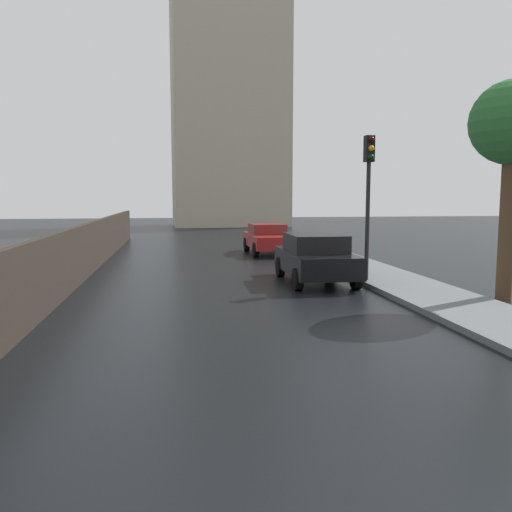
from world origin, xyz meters
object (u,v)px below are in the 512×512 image
object	(u,v)px
car_black_near_kerb	(315,257)
traffic_light	(369,181)
car_red_far_ahead	(268,238)
street_tree_mid	(512,129)

from	to	relation	value
car_black_near_kerb	traffic_light	world-z (taller)	traffic_light
car_black_near_kerb	car_red_far_ahead	bearing A→B (deg)	91.14
car_red_far_ahead	traffic_light	distance (m)	9.11
car_red_far_ahead	traffic_light	size ratio (longest dim) A/B	0.95
car_black_near_kerb	traffic_light	xyz separation A→B (m)	(1.38, -0.67, 2.29)
traffic_light	street_tree_mid	xyz separation A→B (m)	(2.53, -2.83, 1.18)
traffic_light	car_red_far_ahead	bearing A→B (deg)	99.51
car_black_near_kerb	traffic_light	bearing A→B (deg)	-25.31
car_red_far_ahead	car_black_near_kerb	bearing A→B (deg)	-90.66
car_black_near_kerb	traffic_light	size ratio (longest dim) A/B	0.95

